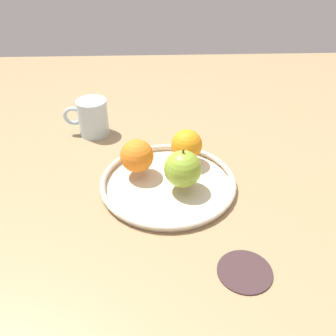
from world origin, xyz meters
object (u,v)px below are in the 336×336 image
apple (183,169)px  orange_center (137,156)px  ambient_coaster (245,271)px  ambient_mug (92,117)px  fruit_bowl (168,183)px  orange_back_left (187,145)px

apple → orange_center: bearing=-29.9°
ambient_coaster → ambient_mug: bearing=-56.8°
fruit_bowl → orange_center: 8.91cm
orange_back_left → ambient_mug: size_ratio=0.62×
fruit_bowl → ambient_coaster: 26.54cm
fruit_bowl → ambient_coaster: size_ratio=3.16×
orange_center → ambient_mug: bearing=-57.9°
orange_center → orange_back_left: 11.94cm
orange_center → ambient_mug: (12.16, -19.39, -0.70)cm
apple → ambient_coaster: 24.41cm
apple → orange_back_left: apple is taller
apple → orange_center: 11.06cm
fruit_bowl → ambient_mug: 30.15cm
apple → ambient_coaster: size_ratio=0.92×
ambient_coaster → fruit_bowl: bearing=-63.2°
fruit_bowl → ambient_coaster: fruit_bowl is taller
fruit_bowl → ambient_coaster: (-11.95, 23.68, -0.62)cm
fruit_bowl → ambient_mug: size_ratio=2.56×
apple → ambient_mug: size_ratio=0.75×
fruit_bowl → orange_back_left: 10.30cm
apple → ambient_mug: (21.75, -24.90, -0.93)cm
orange_back_left → orange_center: bearing=20.7°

